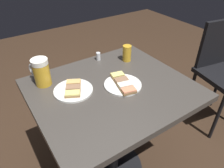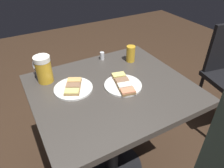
{
  "view_description": "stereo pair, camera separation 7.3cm",
  "coord_description": "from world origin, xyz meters",
  "px_view_note": "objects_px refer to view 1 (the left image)",
  "views": [
    {
      "loc": [
        -0.76,
        0.5,
        1.4
      ],
      "look_at": [
        0.0,
        0.0,
        0.76
      ],
      "focal_mm": 33.49,
      "sensor_mm": 36.0,
      "label": 1
    },
    {
      "loc": [
        -0.79,
        0.44,
        1.4
      ],
      "look_at": [
        0.0,
        0.0,
        0.76
      ],
      "focal_mm": 33.49,
      "sensor_mm": 36.0,
      "label": 2
    }
  ],
  "objects_px": {
    "beer_glass_small": "(127,53)",
    "cafe_chair": "(222,67)",
    "plate_far": "(73,90)",
    "plate_near": "(123,84)",
    "salt_shaker": "(98,56)",
    "beer_mug": "(41,72)"
  },
  "relations": [
    {
      "from": "beer_mug",
      "to": "cafe_chair",
      "type": "height_order",
      "value": "cafe_chair"
    },
    {
      "from": "plate_far",
      "to": "beer_mug",
      "type": "relative_size",
      "value": 1.34
    },
    {
      "from": "plate_near",
      "to": "beer_mug",
      "type": "distance_m",
      "value": 0.44
    },
    {
      "from": "beer_glass_small",
      "to": "salt_shaker",
      "type": "bearing_deg",
      "value": 54.17
    },
    {
      "from": "beer_mug",
      "to": "salt_shaker",
      "type": "distance_m",
      "value": 0.4
    },
    {
      "from": "beer_mug",
      "to": "cafe_chair",
      "type": "bearing_deg",
      "value": -101.35
    },
    {
      "from": "plate_far",
      "to": "cafe_chair",
      "type": "bearing_deg",
      "value": -95.43
    },
    {
      "from": "plate_near",
      "to": "beer_glass_small",
      "type": "distance_m",
      "value": 0.29
    },
    {
      "from": "plate_near",
      "to": "plate_far",
      "type": "xyz_separation_m",
      "value": [
        0.1,
        0.25,
        -0.0
      ]
    },
    {
      "from": "cafe_chair",
      "to": "beer_mug",
      "type": "bearing_deg",
      "value": -0.61
    },
    {
      "from": "plate_far",
      "to": "salt_shaker",
      "type": "distance_m",
      "value": 0.36
    },
    {
      "from": "plate_near",
      "to": "plate_far",
      "type": "relative_size",
      "value": 1.04
    },
    {
      "from": "beer_mug",
      "to": "plate_near",
      "type": "bearing_deg",
      "value": -125.91
    },
    {
      "from": "plate_far",
      "to": "beer_glass_small",
      "type": "height_order",
      "value": "beer_glass_small"
    },
    {
      "from": "beer_glass_small",
      "to": "cafe_chair",
      "type": "bearing_deg",
      "value": -105.91
    },
    {
      "from": "cafe_chair",
      "to": "plate_far",
      "type": "bearing_deg",
      "value": 5.3
    },
    {
      "from": "cafe_chair",
      "to": "salt_shaker",
      "type": "bearing_deg",
      "value": -8.74
    },
    {
      "from": "plate_far",
      "to": "cafe_chair",
      "type": "height_order",
      "value": "cafe_chair"
    },
    {
      "from": "beer_glass_small",
      "to": "salt_shaker",
      "type": "relative_size",
      "value": 2.0
    },
    {
      "from": "cafe_chair",
      "to": "plate_near",
      "type": "bearing_deg",
      "value": 9.91
    },
    {
      "from": "salt_shaker",
      "to": "plate_far",
      "type": "bearing_deg",
      "value": 127.82
    },
    {
      "from": "salt_shaker",
      "to": "cafe_chair",
      "type": "bearing_deg",
      "value": -109.48
    }
  ]
}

